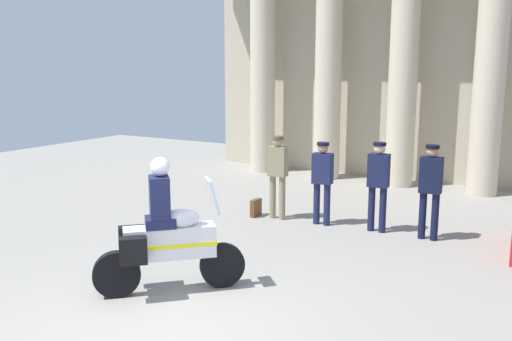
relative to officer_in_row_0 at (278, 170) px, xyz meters
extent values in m
plane|color=gray|center=(1.12, -5.15, -1.01)|extent=(28.00, 28.00, 0.00)
cube|color=#B6AB91|center=(0.18, 5.44, 2.48)|extent=(9.86, 0.30, 6.98)
cylinder|color=beige|center=(-2.90, 4.48, 1.80)|extent=(0.72, 0.72, 5.61)
cylinder|color=beige|center=(-0.85, 4.48, 1.80)|extent=(0.72, 0.72, 5.61)
cylinder|color=beige|center=(1.20, 4.48, 1.80)|extent=(0.72, 0.72, 5.61)
cylinder|color=beige|center=(3.26, 4.48, 1.80)|extent=(0.72, 0.72, 5.61)
cylinder|color=#847A5B|center=(-0.11, 0.00, -0.56)|extent=(0.13, 0.13, 0.89)
cylinder|color=#847A5B|center=(0.11, 0.00, -0.56)|extent=(0.13, 0.13, 0.89)
cube|color=#847A5B|center=(0.00, 0.00, 0.18)|extent=(0.39, 0.24, 0.60)
sphere|color=tan|center=(0.00, 0.00, 0.59)|extent=(0.21, 0.21, 0.21)
cylinder|color=#4F4937|center=(0.00, 0.00, 0.67)|extent=(0.24, 0.24, 0.06)
cylinder|color=#191E42|center=(0.85, 0.06, -0.60)|extent=(0.13, 0.13, 0.83)
cylinder|color=#191E42|center=(1.07, 0.06, -0.60)|extent=(0.13, 0.13, 0.83)
cube|color=#191E42|center=(0.96, 0.06, 0.12)|extent=(0.39, 0.24, 0.60)
sphere|color=tan|center=(0.96, 0.06, 0.52)|extent=(0.21, 0.21, 0.21)
cylinder|color=black|center=(0.96, 0.06, 0.60)|extent=(0.24, 0.24, 0.06)
cylinder|color=#141938|center=(1.94, 0.15, -0.58)|extent=(0.13, 0.13, 0.87)
cylinder|color=#141938|center=(2.16, 0.15, -0.58)|extent=(0.13, 0.13, 0.87)
cube|color=#141938|center=(2.05, 0.15, 0.17)|extent=(0.39, 0.24, 0.62)
sphere|color=beige|center=(2.05, 0.15, 0.58)|extent=(0.21, 0.21, 0.21)
cylinder|color=black|center=(2.05, 0.15, 0.66)|extent=(0.24, 0.24, 0.06)
cylinder|color=black|center=(2.90, 0.14, -0.58)|extent=(0.13, 0.13, 0.86)
cylinder|color=black|center=(3.12, 0.14, -0.58)|extent=(0.13, 0.13, 0.86)
cube|color=black|center=(3.01, 0.14, 0.18)|extent=(0.39, 0.24, 0.65)
sphere|color=tan|center=(3.01, 0.14, 0.60)|extent=(0.21, 0.21, 0.21)
cylinder|color=black|center=(3.01, 0.14, 0.68)|extent=(0.24, 0.24, 0.06)
cylinder|color=black|center=(1.03, -3.57, -0.69)|extent=(0.53, 0.52, 0.64)
cylinder|color=black|center=(-0.01, -4.58, -0.69)|extent=(0.56, 0.55, 0.64)
cube|color=silver|center=(0.51, -4.07, -0.29)|extent=(1.11, 1.10, 0.44)
ellipsoid|color=silver|center=(0.62, -3.97, 0.03)|extent=(0.60, 0.59, 0.26)
cube|color=yellow|center=(0.51, -4.07, -0.31)|extent=(1.13, 1.12, 0.06)
cube|color=silver|center=(0.94, -3.65, 0.33)|extent=(0.39, 0.40, 0.47)
cube|color=black|center=(-0.03, -4.24, -0.29)|extent=(0.38, 0.38, 0.36)
cube|color=black|center=(0.34, -4.61, -0.29)|extent=(0.38, 0.38, 0.36)
cube|color=#191E42|center=(0.43, -4.16, 0.00)|extent=(0.52, 0.52, 0.14)
cube|color=#191E42|center=(0.43, -4.16, 0.35)|extent=(0.44, 0.44, 0.56)
sphere|color=silver|center=(0.44, -4.14, 0.76)|extent=(0.26, 0.26, 0.26)
cube|color=brown|center=(-0.47, -0.06, -0.83)|extent=(0.10, 0.32, 0.36)
camera|label=1|loc=(5.22, -9.78, 2.08)|focal=39.08mm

